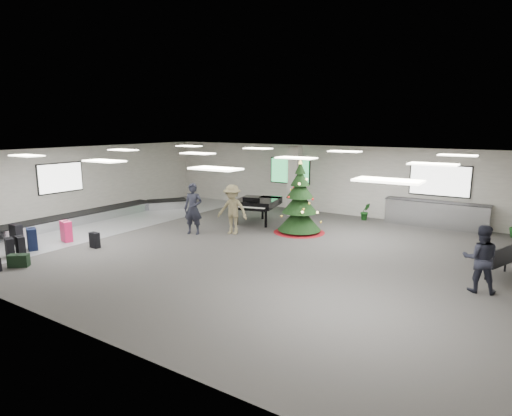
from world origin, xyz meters
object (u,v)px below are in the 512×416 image
Objects in this scene: pink_suitcase at (66,231)px; christmas_tree at (300,208)px; service_counter at (436,214)px; traveler_bench at (480,259)px; bench at (501,259)px; potted_plant_left at (365,211)px; baggage_carousel at (98,215)px; traveler_a at (193,209)px; traveler_b at (232,209)px; grand_piano at (257,203)px.

christmas_tree is at bearing 55.11° from pink_suitcase.
service_counter is at bearing 41.99° from christmas_tree.
traveler_bench is at bearing -71.24° from service_counter.
bench is 1.93× the size of potted_plant_left.
service_counter is at bearing 137.91° from bench.
baggage_carousel is at bearing -153.82° from bench.
christmas_tree is (6.41, 5.80, 0.61)m from pink_suitcase.
traveler_a reaches higher than bench.
traveler_bench is at bearing -17.91° from traveler_b.
baggage_carousel is at bearing 165.64° from traveler_a.
grand_piano is at bearing 87.90° from traveler_b.
pink_suitcase is 7.52m from grand_piano.
bench is (13.39, 4.42, 0.12)m from pink_suitcase.
pink_suitcase is 1.01× the size of potted_plant_left.
christmas_tree is 1.67× the size of traveler_bench.
grand_piano is (-2.31, 0.48, -0.12)m from christmas_tree.
christmas_tree is at bearing -111.56° from potted_plant_left.
grand_piano is 3.17× the size of potted_plant_left.
christmas_tree is at bearing 17.32° from traveler_a.
potted_plant_left is (7.83, 9.39, 0.00)m from pink_suitcase.
potted_plant_left reaches higher than baggage_carousel.
traveler_a is at bearing -143.57° from christmas_tree.
service_counter is 5.78m from christmas_tree.
service_counter reaches higher than baggage_carousel.
traveler_a is 9.92m from traveler_bench.
traveler_b reaches higher than potted_plant_left.
service_counter is at bearing 20.57° from traveler_a.
service_counter is 2.88m from potted_plant_left.
christmas_tree reaches higher than traveler_a.
baggage_carousel is 5.32m from traveler_a.
service_counter is 7.21m from traveler_bench.
traveler_b is 2.50× the size of potted_plant_left.
service_counter is 2.35× the size of traveler_bench.
traveler_bench is (2.32, -6.82, 0.32)m from service_counter.
traveler_a is at bearing 60.24° from pink_suitcase.
christmas_tree reaches higher than pink_suitcase.
service_counter is at bearing 13.33° from grand_piano.
christmas_tree is (-4.28, -3.85, 0.44)m from service_counter.
traveler_a reaches higher than baggage_carousel.
traveler_b is at bearing 14.42° from traveler_a.
traveler_bench is (15.16, -0.09, 0.65)m from baggage_carousel.
traveler_bench is at bearing 25.27° from pink_suitcase.
service_counter is at bearing 55.05° from pink_suitcase.
baggage_carousel is 15.61m from bench.
traveler_a is at bearing 4.74° from baggage_carousel.
christmas_tree reaches higher than traveler_b.
traveler_bench is at bearing -82.79° from bench.
traveler_a is 7.69m from potted_plant_left.
pink_suitcase is 0.27× the size of christmas_tree.
bench is 7.46m from potted_plant_left.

